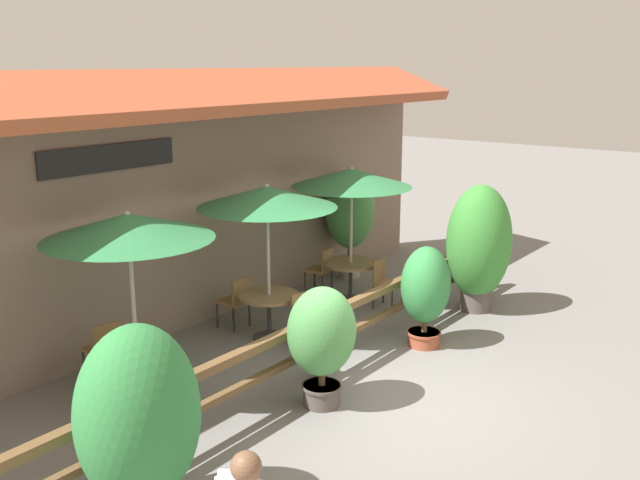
{
  "coord_description": "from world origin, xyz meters",
  "views": [
    {
      "loc": [
        -7.38,
        -4.57,
        4.32
      ],
      "look_at": [
        0.69,
        1.59,
        1.79
      ],
      "focal_mm": 40.0,
      "sensor_mm": 36.0,
      "label": 1
    }
  ],
  "objects": [
    {
      "name": "chair_near_wallside",
      "position": [
        -1.9,
        3.37,
        0.5
      ],
      "size": [
        0.47,
        0.47,
        0.88
      ],
      "rotation": [
        0.0,
        0.0,
        3.01
      ],
      "color": "olive",
      "rests_on": "ground"
    },
    {
      "name": "dining_table_middle",
      "position": [
        0.69,
        2.62,
        0.59
      ],
      "size": [
        0.97,
        0.97,
        0.74
      ],
      "color": "olive",
      "rests_on": "ground"
    },
    {
      "name": "potted_plant_corner_fern",
      "position": [
        -0.64,
        0.55,
        0.95
      ],
      "size": [
        0.94,
        0.85,
        1.59
      ],
      "color": "#564C47",
      "rests_on": "ground"
    },
    {
      "name": "potted_plant_broad_leaf",
      "position": [
        4.25,
        3.55,
        1.36
      ],
      "size": [
        1.08,
        0.97,
        2.22
      ],
      "color": "#B7AD99",
      "rests_on": "ground"
    },
    {
      "name": "chair_far_wallside",
      "position": [
        3.06,
        3.37,
        0.5
      ],
      "size": [
        0.48,
        0.48,
        0.88
      ],
      "rotation": [
        0.0,
        0.0,
        3.3
      ],
      "color": "olive",
      "rests_on": "ground"
    },
    {
      "name": "chair_middle_streetside",
      "position": [
        0.72,
        1.87,
        0.5
      ],
      "size": [
        0.49,
        0.49,
        0.88
      ],
      "rotation": [
        0.0,
        0.0,
        -0.18
      ],
      "color": "olive",
      "rests_on": "ground"
    },
    {
      "name": "potted_plant_small_flowering",
      "position": [
        1.92,
        0.48,
        0.93
      ],
      "size": [
        0.83,
        0.75,
        1.6
      ],
      "color": "#9E4C33",
      "rests_on": "ground"
    },
    {
      "name": "patio_umbrella_middle",
      "position": [
        0.69,
        2.62,
        2.31
      ],
      "size": [
        2.18,
        2.18,
        2.52
      ],
      "color": "#B7B2A8",
      "rests_on": "ground"
    },
    {
      "name": "ground_plane",
      "position": [
        0.0,
        0.0,
        0.0
      ],
      "size": [
        60.0,
        60.0,
        0.0
      ],
      "primitive_type": "plane",
      "color": "slate"
    },
    {
      "name": "potted_plant_tall_tropical",
      "position": [
        -3.58,
        0.48,
        1.08
      ],
      "size": [
        1.23,
        1.1,
        2.0
      ],
      "color": "#9E4C33",
      "rests_on": "ground"
    },
    {
      "name": "dining_table_near",
      "position": [
        -1.9,
        2.65,
        0.59
      ],
      "size": [
        0.97,
        0.97,
        0.74
      ],
      "color": "olive",
      "rests_on": "ground"
    },
    {
      "name": "potted_plant_entrance_palm",
      "position": [
        3.96,
        0.57,
        1.21
      ],
      "size": [
        1.24,
        1.12,
        2.27
      ],
      "color": "#564C47",
      "rests_on": "ground"
    },
    {
      "name": "chair_near_streetside",
      "position": [
        -1.95,
        1.93,
        0.5
      ],
      "size": [
        0.44,
        0.44,
        0.88
      ],
      "rotation": [
        0.0,
        0.0,
        0.06
      ],
      "color": "olive",
      "rests_on": "ground"
    },
    {
      "name": "patio_umbrella_near",
      "position": [
        -1.9,
        2.65,
        2.31
      ],
      "size": [
        2.18,
        2.18,
        2.52
      ],
      "color": "#B7B2A8",
      "rests_on": "ground"
    },
    {
      "name": "chair_far_streetside",
      "position": [
        3.07,
        1.94,
        0.5
      ],
      "size": [
        0.45,
        0.45,
        0.88
      ],
      "rotation": [
        0.0,
        0.0,
        0.07
      ],
      "color": "olive",
      "rests_on": "ground"
    },
    {
      "name": "chair_middle_wallside",
      "position": [
        0.7,
        3.37,
        0.5
      ],
      "size": [
        0.43,
        0.43,
        0.88
      ],
      "rotation": [
        0.0,
        0.0,
        3.15
      ],
      "color": "olive",
      "rests_on": "ground"
    },
    {
      "name": "building_facade",
      "position": [
        -0.0,
        4.1,
        2.16
      ],
      "size": [
        14.28,
        1.49,
        4.23
      ],
      "color": "gray",
      "rests_on": "ground"
    },
    {
      "name": "dining_table_far",
      "position": [
        3.01,
        2.65,
        0.59
      ],
      "size": [
        0.97,
        0.97,
        0.74
      ],
      "color": "olive",
      "rests_on": "ground"
    },
    {
      "name": "patio_umbrella_far",
      "position": [
        3.01,
        2.65,
        2.31
      ],
      "size": [
        2.18,
        2.18,
        2.52
      ],
      "color": "#B7B2A8",
      "rests_on": "ground"
    },
    {
      "name": "patio_railing",
      "position": [
        0.0,
        1.05,
        0.7
      ],
      "size": [
        10.4,
        0.14,
        0.95
      ],
      "color": "brown",
      "rests_on": "ground"
    }
  ]
}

